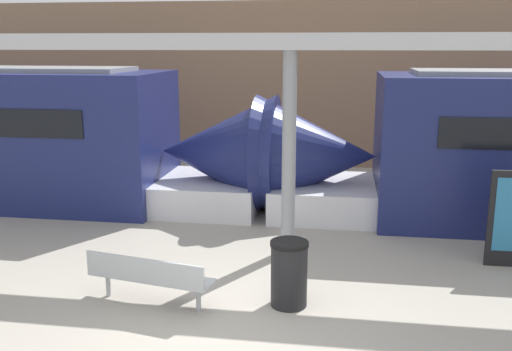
# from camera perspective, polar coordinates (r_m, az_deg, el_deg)

# --- Properties ---
(ground_plane) EXTENTS (60.00, 60.00, 0.00)m
(ground_plane) POSITION_cam_1_polar(r_m,az_deg,el_deg) (7.85, -2.84, -15.25)
(ground_plane) COLOR #A8A093
(station_wall) EXTENTS (56.00, 0.20, 5.00)m
(station_wall) POSITION_cam_1_polar(r_m,az_deg,el_deg) (17.70, 4.20, 9.01)
(station_wall) COLOR #937051
(station_wall) RESTS_ON ground_plane
(bench_near) EXTENTS (1.93, 0.80, 0.77)m
(bench_near) POSITION_cam_1_polar(r_m,az_deg,el_deg) (8.46, -10.70, -9.75)
(bench_near) COLOR #ADB2B7
(bench_near) RESTS_ON ground_plane
(trash_bin) EXTENTS (0.55, 0.55, 0.97)m
(trash_bin) POSITION_cam_1_polar(r_m,az_deg,el_deg) (8.35, 3.32, -9.75)
(trash_bin) COLOR black
(trash_bin) RESTS_ON ground_plane
(support_column_near) EXTENTS (0.25, 0.25, 3.62)m
(support_column_near) POSITION_cam_1_polar(r_m,az_deg,el_deg) (10.07, 3.31, 2.08)
(support_column_near) COLOR gray
(support_column_near) RESTS_ON ground_plane
(canopy_beam) EXTENTS (28.00, 0.60, 0.28)m
(canopy_beam) POSITION_cam_1_polar(r_m,az_deg,el_deg) (9.89, 3.45, 13.23)
(canopy_beam) COLOR #B7B7BC
(canopy_beam) RESTS_ON support_column_near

